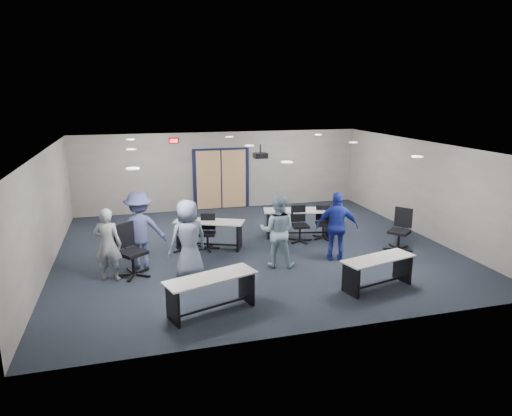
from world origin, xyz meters
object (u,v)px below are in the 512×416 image
object	(u,v)px
table_back_left	(209,229)
person_lightblue	(278,231)
chair_back_d	(323,223)
person_gray	(108,245)
person_plaid	(188,239)
chair_back_a	(185,233)
person_back	(140,230)
table_front_right	(378,267)
chair_loose_left	(132,251)
chair_back_c	(300,224)
table_front_left	(211,288)
chair_loose_right	(399,230)
table_back_right	(298,218)
chair_back_b	(207,232)
person_navy	(337,227)

from	to	relation	value
table_back_left	person_lightblue	size ratio (longest dim) A/B	1.10
chair_back_d	person_gray	bearing A→B (deg)	-151.15
table_back_left	person_plaid	size ratio (longest dim) A/B	1.07
chair_back_a	person_back	distance (m)	1.47
table_front_right	person_lightblue	distance (m)	2.45
chair_loose_left	chair_back_c	bearing A→B (deg)	-20.69
table_front_left	chair_loose_right	bearing A→B (deg)	3.63
person_back	table_back_right	bearing A→B (deg)	-162.06
table_back_left	chair_back_b	size ratio (longest dim) A/B	2.07
chair_back_c	person_navy	xyz separation A→B (m)	(0.36, -1.57, 0.36)
table_back_right	person_navy	size ratio (longest dim) A/B	1.18
table_front_right	chair_back_a	xyz separation A→B (m)	(-3.64, 3.39, 0.03)
table_front_right	chair_loose_left	distance (m)	5.38
chair_back_d	person_lightblue	bearing A→B (deg)	-124.63
chair_back_d	chair_loose_left	bearing A→B (deg)	-150.79
table_front_right	person_plaid	xyz separation A→B (m)	(-3.77, 1.62, 0.43)
chair_loose_left	table_back_right	bearing A→B (deg)	-15.84
table_front_right	chair_loose_left	world-z (taller)	chair_loose_left
table_front_right	chair_loose_right	distance (m)	2.63
chair_loose_right	table_back_left	bearing A→B (deg)	-145.56
person_back	chair_loose_left	bearing A→B (deg)	71.39
chair_loose_right	person_navy	size ratio (longest dim) A/B	0.64
chair_back_c	chair_back_d	distance (m)	0.74
chair_back_c	chair_loose_right	bearing A→B (deg)	-26.82
person_plaid	person_navy	bearing A→B (deg)	163.49
table_front_left	table_back_right	xyz separation A→B (m)	(3.20, 3.95, 0.05)
chair_back_d	person_navy	xyz separation A→B (m)	(-0.38, -1.66, 0.40)
person_navy	chair_back_a	bearing A→B (deg)	-4.17
chair_back_c	table_back_right	bearing A→B (deg)	80.62
chair_back_a	chair_back_d	bearing A→B (deg)	16.98
table_back_right	chair_back_b	world-z (taller)	chair_back_b
person_plaid	person_back	size ratio (longest dim) A/B	0.97
table_front_left	person_gray	distance (m)	2.85
person_gray	person_plaid	xyz separation A→B (m)	(1.71, -0.32, 0.07)
table_front_right	person_gray	world-z (taller)	person_gray
chair_back_b	chair_loose_right	size ratio (longest dim) A/B	0.83
person_navy	person_back	world-z (taller)	person_back
person_navy	person_back	distance (m)	4.71
table_back_left	chair_loose_right	xyz separation A→B (m)	(4.74, -1.53, 0.04)
chair_back_a	chair_back_d	world-z (taller)	chair_back_a
person_navy	table_front_left	bearing A→B (deg)	49.85
table_back_right	person_back	xyz separation A→B (m)	(-4.40, -1.23, 0.38)
table_back_left	chair_back_a	world-z (taller)	table_back_left
chair_back_d	table_back_right	bearing A→B (deg)	163.04
chair_loose_left	person_plaid	distance (m)	1.31
table_front_left	chair_loose_right	distance (m)	5.73
table_front_left	person_plaid	world-z (taller)	person_plaid
table_back_left	person_back	size ratio (longest dim) A/B	1.04
chair_back_a	person_gray	distance (m)	2.36
chair_back_b	chair_back_a	bearing A→B (deg)	-164.86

